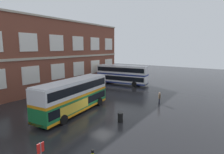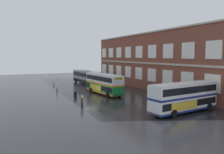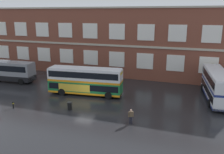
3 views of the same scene
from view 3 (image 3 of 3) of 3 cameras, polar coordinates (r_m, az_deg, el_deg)
name	(u,v)px [view 3 (image 3 of 3)]	position (r m, az deg, el deg)	size (l,w,h in m)	color
ground_plane	(90,98)	(35.41, -5.09, -4.88)	(120.00, 120.00, 0.00)	black
brick_terminal_building	(111,41)	(49.46, -0.31, 8.40)	(53.25, 8.19, 13.02)	brown
double_decker_near	(85,81)	(36.33, -6.31, -0.84)	(11.23, 3.86, 4.07)	#197038
double_decker_middle	(217,85)	(37.04, 23.40, -1.70)	(3.93, 11.23, 4.07)	silver
touring_coach	(2,71)	(47.66, -24.40, 1.38)	(12.18, 3.73, 3.80)	gray
waiting_passenger	(131,116)	(27.10, 4.45, -9.11)	(0.61, 0.40, 1.70)	black
station_litter_bin	(70,106)	(31.36, -9.96, -6.69)	(0.60, 0.60, 1.03)	black
safety_bollard_east	(13,105)	(33.79, -22.23, -6.07)	(0.19, 0.19, 0.95)	black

